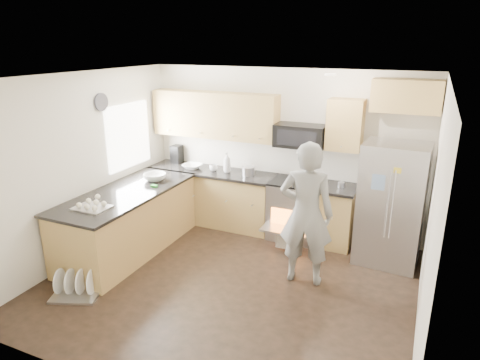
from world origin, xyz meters
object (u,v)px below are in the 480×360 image
at_px(stove_range, 296,197).
at_px(dish_rack, 76,288).
at_px(refrigerator, 391,205).
at_px(person, 306,214).

xyz_separation_m(stove_range, dish_rack, (-1.95, -2.69, -0.58)).
height_order(stove_range, dish_rack, stove_range).
bearing_deg(dish_rack, stove_range, 54.09).
bearing_deg(stove_range, dish_rack, -125.91).
height_order(refrigerator, person, person).
height_order(person, dish_rack, person).
height_order(stove_range, refrigerator, stove_range).
bearing_deg(stove_range, person, -67.73).
distance_m(refrigerator, person, 1.34).
relative_size(refrigerator, person, 0.92).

